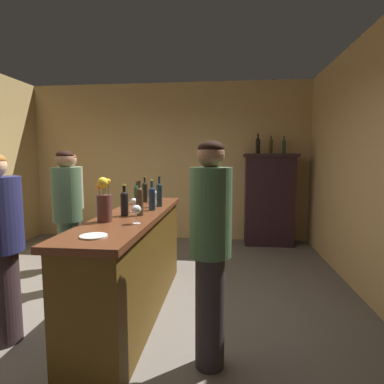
{
  "coord_description": "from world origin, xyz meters",
  "views": [
    {
      "loc": [
        1.12,
        -2.97,
        1.57
      ],
      "look_at": [
        0.82,
        -0.17,
        1.25
      ],
      "focal_mm": 29.1,
      "sensor_mm": 36.0,
      "label": 1
    }
  ],
  "objects": [
    {
      "name": "flower_arrangement",
      "position": [
        0.11,
        -0.48,
        1.19
      ],
      "size": [
        0.13,
        0.16,
        0.38
      ],
      "color": "#532E27",
      "rests_on": "bar_counter"
    },
    {
      "name": "display_bottle_center",
      "position": [
        2.13,
        2.68,
        1.77
      ],
      "size": [
        0.06,
        0.06,
        0.31
      ],
      "color": "#1E3C22",
      "rests_on": "display_cabinet"
    },
    {
      "name": "wine_glass_mid",
      "position": [
        0.4,
        -0.53,
        1.14
      ],
      "size": [
        0.08,
        0.08,
        0.16
      ],
      "color": "white",
      "rests_on": "bar_counter"
    },
    {
      "name": "wine_bottle_malbec",
      "position": [
        0.32,
        -0.17,
        1.17
      ],
      "size": [
        0.07,
        0.07,
        0.33
      ],
      "color": "#433120",
      "rests_on": "bar_counter"
    },
    {
      "name": "wine_bottle_pinot",
      "position": [
        0.39,
        0.38,
        1.18
      ],
      "size": [
        0.06,
        0.06,
        0.33
      ],
      "color": "#1B2B31",
      "rests_on": "bar_counter"
    },
    {
      "name": "bar_counter",
      "position": [
        0.23,
        -0.05,
        0.52
      ],
      "size": [
        0.55,
        2.4,
        1.03
      ],
      "color": "#4F3610",
      "rests_on": "ground"
    },
    {
      "name": "bartender",
      "position": [
        1.02,
        -0.77,
        0.95
      ],
      "size": [
        0.3,
        0.3,
        1.69
      ],
      "rotation": [
        0.0,
        0.0,
        3.07
      ],
      "color": "#31292F",
      "rests_on": "ground"
    },
    {
      "name": "cheese_plate",
      "position": [
        0.23,
        -0.98,
        1.03
      ],
      "size": [
        0.19,
        0.19,
        0.01
      ],
      "primitive_type": "cylinder",
      "color": "white",
      "rests_on": "bar_counter"
    },
    {
      "name": "wine_bottle_riesling",
      "position": [
        0.37,
        0.13,
        1.16
      ],
      "size": [
        0.07,
        0.07,
        0.32
      ],
      "color": "#1A2938",
      "rests_on": "bar_counter"
    },
    {
      "name": "wine_bottle_syrah",
      "position": [
        0.1,
        0.53,
        1.15
      ],
      "size": [
        0.07,
        0.07,
        0.27
      ],
      "color": "#133E18",
      "rests_on": "bar_counter"
    },
    {
      "name": "display_bottle_midleft",
      "position": [
        1.9,
        2.68,
        1.78
      ],
      "size": [
        0.06,
        0.06,
        0.32
      ],
      "color": "#452F11",
      "rests_on": "display_cabinet"
    },
    {
      "name": "wine_glass_rear",
      "position": [
        0.28,
        0.68,
        1.13
      ],
      "size": [
        0.08,
        0.08,
        0.14
      ],
      "color": "white",
      "rests_on": "bar_counter"
    },
    {
      "name": "display_cabinet",
      "position": [
        1.9,
        2.68,
        0.85
      ],
      "size": [
        0.93,
        0.47,
        1.64
      ],
      "color": "black",
      "rests_on": "ground"
    },
    {
      "name": "display_bottle_left",
      "position": [
        1.68,
        2.68,
        1.79
      ],
      "size": [
        0.08,
        0.08,
        0.35
      ],
      "color": "black",
      "rests_on": "display_cabinet"
    },
    {
      "name": "wine_glass_front",
      "position": [
        0.21,
        0.01,
        1.13
      ],
      "size": [
        0.07,
        0.07,
        0.14
      ],
      "color": "white",
      "rests_on": "bar_counter"
    },
    {
      "name": "patron_tall",
      "position": [
        -1.07,
        1.21,
        0.9
      ],
      "size": [
        0.34,
        0.34,
        1.63
      ],
      "rotation": [
        0.0,
        0.0,
        -0.61
      ],
      "color": "#303337",
      "rests_on": "ground"
    },
    {
      "name": "wine_bottle_chardonnay",
      "position": [
        0.14,
        0.7,
        1.16
      ],
      "size": [
        0.07,
        0.07,
        0.32
      ],
      "color": "black",
      "rests_on": "bar_counter"
    },
    {
      "name": "patron_in_navy",
      "position": [
        -0.73,
        0.46,
        0.92
      ],
      "size": [
        0.34,
        0.34,
        1.65
      ],
      "rotation": [
        0.0,
        0.0,
        -0.86
      ],
      "color": "#486E54",
      "rests_on": "ground"
    },
    {
      "name": "wall_back",
      "position": [
        0.0,
        3.0,
        1.48
      ],
      "size": [
        5.42,
        0.12,
        2.97
      ],
      "primitive_type": "cube",
      "color": "tan",
      "rests_on": "ground"
    },
    {
      "name": "wine_bottle_rose",
      "position": [
        0.19,
        -0.2,
        1.16
      ],
      "size": [
        0.07,
        0.07,
        0.3
      ],
      "color": "black",
      "rests_on": "bar_counter"
    },
    {
      "name": "floor",
      "position": [
        0.0,
        0.0,
        0.0
      ],
      "size": [
        7.65,
        7.65,
        0.0
      ],
      "primitive_type": "plane",
      "color": "#6B635A",
      "rests_on": "ground"
    }
  ]
}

